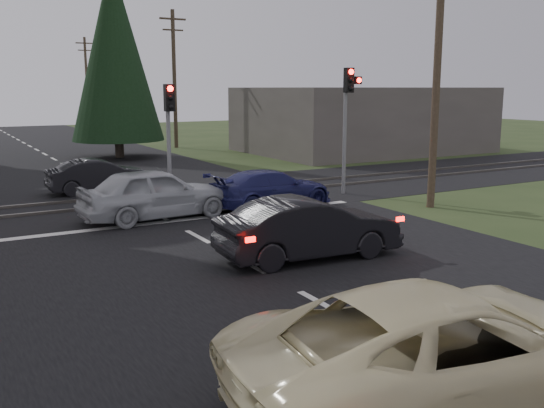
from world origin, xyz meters
TOP-DOWN VIEW (x-y plane):
  - ground at (0.00, 0.00)m, footprint 120.00×120.00m
  - road at (0.00, 10.00)m, footprint 14.00×100.00m
  - rail_corridor at (0.00, 12.00)m, footprint 120.00×8.00m
  - stop_line at (0.00, 8.20)m, footprint 13.00×0.35m
  - rail_near at (0.00, 11.20)m, footprint 120.00×0.12m
  - rail_far at (0.00, 12.80)m, footprint 120.00×0.12m
  - traffic_signal_right at (7.55, 9.47)m, footprint 0.68×0.48m
  - traffic_signal_center at (1.00, 10.68)m, footprint 0.32×0.48m
  - utility_pole_near at (8.50, 6.00)m, footprint 1.80×0.26m
  - utility_pole_mid at (8.50, 30.00)m, footprint 1.80×0.26m
  - utility_pole_far at (8.50, 55.00)m, footprint 1.80×0.26m
  - conifer_tree at (3.50, 26.00)m, footprint 5.20×5.20m
  - building_right at (18.00, 22.00)m, footprint 14.00×10.00m
  - cream_coupe at (-0.77, -3.81)m, footprint 5.87×3.16m
  - dark_hatchback at (1.48, 2.76)m, footprint 4.47×1.83m
  - silver_car at (-0.20, 8.79)m, footprint 4.78×2.19m
  - blue_sedan at (3.78, 8.65)m, footprint 4.50×2.11m
  - dark_car_far at (-0.50, 14.53)m, footprint 3.90×1.39m

SIDE VIEW (x-z plane):
  - ground at x=0.00m, z-range 0.00..0.00m
  - road at x=0.00m, z-range 0.00..0.01m
  - rail_corridor at x=0.00m, z-range 0.00..0.01m
  - stop_line at x=0.00m, z-range 0.01..0.01m
  - rail_near at x=0.00m, z-range 0.00..0.10m
  - rail_far at x=0.00m, z-range 0.00..0.10m
  - blue_sedan at x=3.78m, z-range 0.00..1.27m
  - dark_car_far at x=-0.50m, z-range 0.00..1.28m
  - dark_hatchback at x=1.48m, z-range 0.00..1.44m
  - cream_coupe at x=-0.77m, z-range 0.00..1.57m
  - silver_car at x=-0.20m, z-range 0.00..1.59m
  - building_right at x=18.00m, z-range 0.00..4.00m
  - traffic_signal_center at x=1.00m, z-range 0.76..4.86m
  - traffic_signal_right at x=7.55m, z-range 0.96..5.66m
  - utility_pole_near at x=8.50m, z-range 0.23..9.23m
  - utility_pole_mid at x=8.50m, z-range 0.23..9.23m
  - utility_pole_far at x=8.50m, z-range 0.23..9.23m
  - conifer_tree at x=3.50m, z-range 0.49..11.49m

